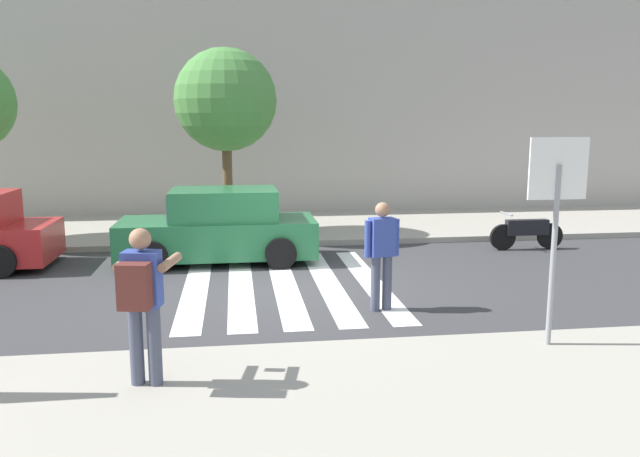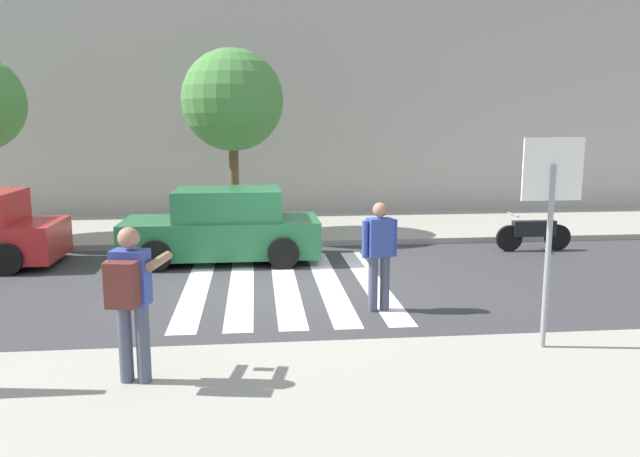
{
  "view_description": "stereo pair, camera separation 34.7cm",
  "coord_description": "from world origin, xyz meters",
  "px_view_note": "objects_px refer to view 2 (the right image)",
  "views": [
    {
      "loc": [
        -0.86,
        -10.86,
        2.98
      ],
      "look_at": [
        0.6,
        -0.2,
        1.1
      ],
      "focal_mm": 35.0,
      "sensor_mm": 36.0,
      "label": 1
    },
    {
      "loc": [
        -0.52,
        -10.91,
        2.98
      ],
      "look_at": [
        0.6,
        -0.2,
        1.1
      ],
      "focal_mm": 35.0,
      "sensor_mm": 36.0,
      "label": 2
    }
  ],
  "objects_px": {
    "photographer_with_backpack": "(130,292)",
    "parked_car_green": "(224,227)",
    "pedestrian_crossing": "(379,250)",
    "motorcycle": "(534,233)",
    "street_tree_center": "(232,101)",
    "stop_sign": "(551,196)"
  },
  "relations": [
    {
      "from": "stop_sign",
      "to": "street_tree_center",
      "type": "distance_m",
      "value": 9.59
    },
    {
      "from": "photographer_with_backpack",
      "to": "pedestrian_crossing",
      "type": "distance_m",
      "value": 4.27
    },
    {
      "from": "stop_sign",
      "to": "parked_car_green",
      "type": "height_order",
      "value": "stop_sign"
    },
    {
      "from": "stop_sign",
      "to": "photographer_with_backpack",
      "type": "height_order",
      "value": "stop_sign"
    },
    {
      "from": "parked_car_green",
      "to": "stop_sign",
      "type": "bearing_deg",
      "value": -54.47
    },
    {
      "from": "street_tree_center",
      "to": "motorcycle",
      "type": "bearing_deg",
      "value": -18.18
    },
    {
      "from": "stop_sign",
      "to": "street_tree_center",
      "type": "height_order",
      "value": "street_tree_center"
    },
    {
      "from": "motorcycle",
      "to": "pedestrian_crossing",
      "type": "bearing_deg",
      "value": -136.99
    },
    {
      "from": "pedestrian_crossing",
      "to": "photographer_with_backpack",
      "type": "bearing_deg",
      "value": -139.84
    },
    {
      "from": "pedestrian_crossing",
      "to": "street_tree_center",
      "type": "relative_size",
      "value": 0.38
    },
    {
      "from": "motorcycle",
      "to": "parked_car_green",
      "type": "bearing_deg",
      "value": -177.56
    },
    {
      "from": "photographer_with_backpack",
      "to": "parked_car_green",
      "type": "relative_size",
      "value": 0.42
    },
    {
      "from": "photographer_with_backpack",
      "to": "street_tree_center",
      "type": "xyz_separation_m",
      "value": [
        0.82,
        9.15,
        2.28
      ]
    },
    {
      "from": "parked_car_green",
      "to": "motorcycle",
      "type": "bearing_deg",
      "value": 2.44
    },
    {
      "from": "photographer_with_backpack",
      "to": "motorcycle",
      "type": "height_order",
      "value": "photographer_with_backpack"
    },
    {
      "from": "parked_car_green",
      "to": "street_tree_center",
      "type": "height_order",
      "value": "street_tree_center"
    },
    {
      "from": "pedestrian_crossing",
      "to": "motorcycle",
      "type": "bearing_deg",
      "value": 43.01
    },
    {
      "from": "photographer_with_backpack",
      "to": "pedestrian_crossing",
      "type": "xyz_separation_m",
      "value": [
        3.26,
        2.75,
        -0.19
      ]
    },
    {
      "from": "parked_car_green",
      "to": "street_tree_center",
      "type": "relative_size",
      "value": 0.9
    },
    {
      "from": "stop_sign",
      "to": "pedestrian_crossing",
      "type": "relative_size",
      "value": 1.52
    },
    {
      "from": "street_tree_center",
      "to": "pedestrian_crossing",
      "type": "bearing_deg",
      "value": -69.17
    },
    {
      "from": "stop_sign",
      "to": "street_tree_center",
      "type": "xyz_separation_m",
      "value": [
        -4.11,
        8.55,
        1.39
      ]
    }
  ]
}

